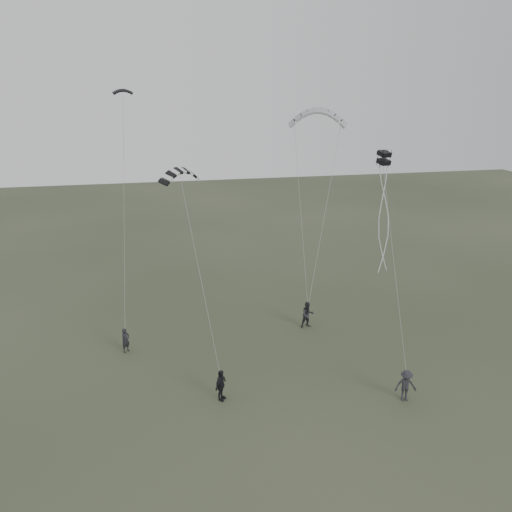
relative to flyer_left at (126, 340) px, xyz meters
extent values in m
plane|color=#313A27|center=(7.13, -5.94, -0.83)|extent=(140.00, 140.00, 0.00)
imported|color=black|center=(0.00, 0.00, 0.00)|extent=(0.72, 0.70, 1.66)
imported|color=#242529|center=(12.75, 0.92, 0.14)|extent=(1.02, 0.83, 1.94)
imported|color=black|center=(5.31, -6.63, 0.08)|extent=(0.99, 1.13, 1.83)
imported|color=#26262B|center=(15.27, -8.83, 0.09)|extent=(1.30, 0.90, 1.85)
camera|label=1|loc=(2.17, -30.30, 15.59)|focal=35.00mm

